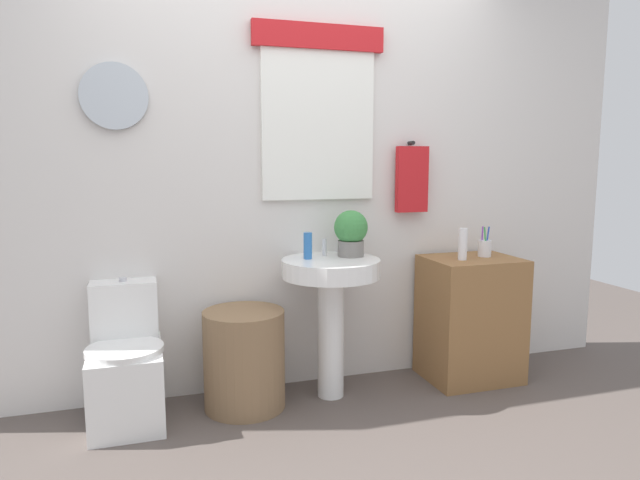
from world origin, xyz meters
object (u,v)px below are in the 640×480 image
(wooden_cabinet, at_px, (470,318))
(potted_plant, at_px, (351,232))
(soap_bottle, at_px, (308,246))
(toothbrush_cup, at_px, (485,248))
(laundry_hamper, at_px, (244,359))
(toilet, at_px, (126,368))
(pedestal_sink, at_px, (331,292))
(lotion_bottle, at_px, (463,244))

(wooden_cabinet, height_order, potted_plant, potted_plant)
(soap_bottle, distance_m, toothbrush_cup, 1.12)
(potted_plant, bearing_deg, laundry_hamper, -174.62)
(toilet, height_order, toothbrush_cup, toothbrush_cup)
(pedestal_sink, height_order, toothbrush_cup, toothbrush_cup)
(potted_plant, bearing_deg, wooden_cabinet, -4.48)
(pedestal_sink, xyz_separation_m, wooden_cabinet, (0.91, 0.00, -0.23))
(lotion_bottle, relative_size, toothbrush_cup, 1.02)
(lotion_bottle, bearing_deg, pedestal_sink, 177.17)
(lotion_bottle, bearing_deg, toilet, 177.84)
(wooden_cabinet, bearing_deg, pedestal_sink, 180.00)
(pedestal_sink, distance_m, soap_bottle, 0.29)
(pedestal_sink, xyz_separation_m, toothbrush_cup, (1.00, 0.02, 0.20))
(toilet, distance_m, laundry_hamper, 0.61)
(lotion_bottle, height_order, toothbrush_cup, lotion_bottle)
(lotion_bottle, bearing_deg, potted_plant, 171.52)
(soap_bottle, xyz_separation_m, lotion_bottle, (0.93, -0.09, -0.02))
(wooden_cabinet, bearing_deg, laundry_hamper, 180.00)
(toilet, distance_m, toothbrush_cup, 2.18)
(laundry_hamper, relative_size, potted_plant, 2.04)
(pedestal_sink, xyz_separation_m, potted_plant, (0.14, 0.06, 0.33))
(toilet, relative_size, laundry_hamper, 1.35)
(pedestal_sink, distance_m, lotion_bottle, 0.85)
(soap_bottle, bearing_deg, laundry_hamper, -172.45)
(laundry_hamper, relative_size, toothbrush_cup, 2.92)
(pedestal_sink, xyz_separation_m, lotion_bottle, (0.81, -0.04, 0.24))
(laundry_hamper, height_order, wooden_cabinet, wooden_cabinet)
(wooden_cabinet, bearing_deg, toilet, 179.08)
(toilet, bearing_deg, toothbrush_cup, -0.33)
(laundry_hamper, distance_m, potted_plant, 0.93)
(toilet, relative_size, wooden_cabinet, 0.96)
(toilet, xyz_separation_m, toothbrush_cup, (2.11, -0.01, 0.53))
(potted_plant, height_order, lotion_bottle, potted_plant)
(toilet, xyz_separation_m, laundry_hamper, (0.61, -0.03, -0.01))
(toothbrush_cup, bearing_deg, toilet, 179.67)
(potted_plant, bearing_deg, lotion_bottle, -8.48)
(soap_bottle, bearing_deg, wooden_cabinet, -2.79)
(toilet, relative_size, lotion_bottle, 3.87)
(laundry_hamper, xyz_separation_m, soap_bottle, (0.38, 0.05, 0.60))
(soap_bottle, bearing_deg, lotion_bottle, -5.52)
(wooden_cabinet, bearing_deg, toothbrush_cup, 11.78)
(laundry_hamper, bearing_deg, soap_bottle, 7.55)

